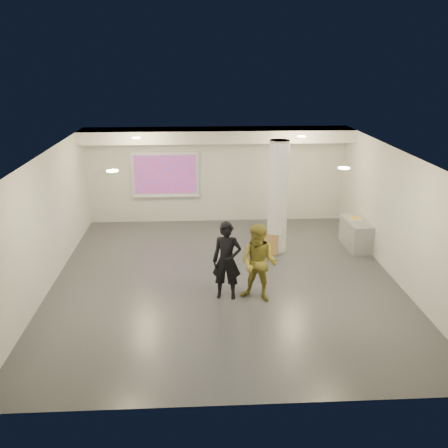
{
  "coord_description": "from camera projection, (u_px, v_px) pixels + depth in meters",
  "views": [
    {
      "loc": [
        -0.62,
        -10.76,
        5.01
      ],
      "look_at": [
        0.0,
        0.4,
        1.25
      ],
      "focal_mm": 40.0,
      "sensor_mm": 36.0,
      "label": 1
    }
  ],
  "objects": [
    {
      "name": "downlight_se",
      "position": [
        344.0,
        168.0,
        9.56
      ],
      "size": [
        0.22,
        0.22,
        0.02
      ],
      "primitive_type": "cylinder",
      "color": "#FFCC8E",
      "rests_on": "ceiling"
    },
    {
      "name": "column",
      "position": [
        278.0,
        197.0,
        13.11
      ],
      "size": [
        0.52,
        0.52,
        3.0
      ],
      "primitive_type": "cylinder",
      "color": "white",
      "rests_on": "floor"
    },
    {
      "name": "woman",
      "position": [
        227.0,
        261.0,
        10.67
      ],
      "size": [
        0.68,
        0.5,
        1.72
      ],
      "primitive_type": "imported",
      "rotation": [
        0.0,
        0.0,
        -0.15
      ],
      "color": "black",
      "rests_on": "floor"
    },
    {
      "name": "postit_pad",
      "position": [
        355.0,
        218.0,
        13.74
      ],
      "size": [
        0.21,
        0.27,
        0.03
      ],
      "primitive_type": "cube",
      "rotation": [
        0.0,
        0.0,
        0.08
      ],
      "color": "#EEAD0A",
      "rests_on": "credenza"
    },
    {
      "name": "wall_front",
      "position": [
        243.0,
        317.0,
        7.07
      ],
      "size": [
        8.0,
        0.01,
        3.0
      ],
      "primitive_type": "cube",
      "color": "silver",
      "rests_on": "floor"
    },
    {
      "name": "wall_right",
      "position": [
        397.0,
        216.0,
        11.54
      ],
      "size": [
        0.01,
        9.0,
        3.0
      ],
      "primitive_type": "cube",
      "color": "silver",
      "rests_on": "floor"
    },
    {
      "name": "cardboard_front",
      "position": [
        269.0,
        245.0,
        13.23
      ],
      "size": [
        0.52,
        0.29,
        0.54
      ],
      "primitive_type": "cube",
      "rotation": [
        -0.23,
        0.0,
        -0.25
      ],
      "color": "olive",
      "rests_on": "floor"
    },
    {
      "name": "wall_back",
      "position": [
        217.0,
        175.0,
        15.59
      ],
      "size": [
        8.0,
        0.01,
        3.0
      ],
      "primitive_type": "cube",
      "color": "silver",
      "rests_on": "floor"
    },
    {
      "name": "man",
      "position": [
        259.0,
        263.0,
        10.57
      ],
      "size": [
        1.02,
        0.94,
        1.7
      ],
      "primitive_type": "imported",
      "rotation": [
        0.0,
        0.0,
        -0.44
      ],
      "color": "olive",
      "rests_on": "floor"
    },
    {
      "name": "downlight_sw",
      "position": [
        112.0,
        171.0,
        9.32
      ],
      "size": [
        0.22,
        0.22,
        0.02
      ],
      "primitive_type": "cylinder",
      "color": "#FFCC8E",
      "rests_on": "ceiling"
    },
    {
      "name": "projection_screen",
      "position": [
        165.0,
        175.0,
        15.45
      ],
      "size": [
        2.1,
        0.13,
        1.42
      ],
      "color": "white",
      "rests_on": "wall_back"
    },
    {
      "name": "soffit_band",
      "position": [
        217.0,
        135.0,
        14.65
      ],
      "size": [
        8.0,
        1.1,
        0.36
      ],
      "primitive_type": "cube",
      "color": "silver",
      "rests_on": "ceiling"
    },
    {
      "name": "downlight_nw",
      "position": [
        136.0,
        138.0,
        13.11
      ],
      "size": [
        0.22,
        0.22,
        0.02
      ],
      "primitive_type": "cylinder",
      "color": "#FFCC8E",
      "rests_on": "ceiling"
    },
    {
      "name": "papers_stack",
      "position": [
        356.0,
        219.0,
        13.7
      ],
      "size": [
        0.3,
        0.38,
        0.02
      ],
      "primitive_type": "cube",
      "rotation": [
        0.0,
        0.0,
        -0.05
      ],
      "color": "silver",
      "rests_on": "credenza"
    },
    {
      "name": "ceiling",
      "position": [
        225.0,
        154.0,
        10.85
      ],
      "size": [
        8.0,
        9.0,
        0.01
      ],
      "primitive_type": "cube",
      "color": "silver",
      "rests_on": "floor"
    },
    {
      "name": "downlight_ne",
      "position": [
        302.0,
        136.0,
        13.34
      ],
      "size": [
        0.22,
        0.22,
        0.02
      ],
      "primitive_type": "cylinder",
      "color": "#FFCC8E",
      "rests_on": "ceiling"
    },
    {
      "name": "floor",
      "position": [
        225.0,
        279.0,
        11.81
      ],
      "size": [
        8.0,
        9.0,
        0.01
      ],
      "primitive_type": "cube",
      "color": "#3A3C41",
      "rests_on": "ground"
    },
    {
      "name": "wall_left",
      "position": [
        46.0,
        222.0,
        11.12
      ],
      "size": [
        0.01,
        9.0,
        3.0
      ],
      "primitive_type": "cube",
      "color": "silver",
      "rests_on": "floor"
    },
    {
      "name": "cardboard_back",
      "position": [
        272.0,
        240.0,
        13.45
      ],
      "size": [
        0.55,
        0.13,
        0.6
      ],
      "primitive_type": "cube",
      "rotation": [
        -0.13,
        0.0,
        -0.01
      ],
      "color": "olive",
      "rests_on": "floor"
    },
    {
      "name": "credenza",
      "position": [
        356.0,
        234.0,
        13.7
      ],
      "size": [
        0.58,
        1.32,
        0.76
      ],
      "primitive_type": "cube",
      "rotation": [
        0.0,
        0.0,
        0.03
      ],
      "color": "gray",
      "rests_on": "floor"
    }
  ]
}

